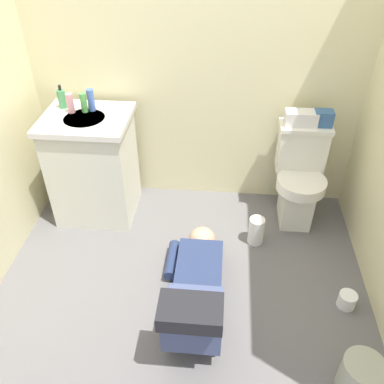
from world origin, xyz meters
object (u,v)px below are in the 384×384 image
object	(u,v)px
toiletry_bag	(324,118)
soap_dispenser	(62,99)
bottle_blue	(91,100)
tissue_box	(301,118)
paper_towel_roll	(256,231)
bottle_green	(84,103)
vanity_cabinet	(94,166)
bottle_pink	(70,103)
toilet	(299,177)
faucet	(90,101)
person_plumber	(195,291)
trash_can	(360,377)
toilet_paper_roll	(347,300)

from	to	relation	value
toiletry_bag	soap_dispenser	world-z (taller)	soap_dispenser
bottle_blue	toiletry_bag	bearing A→B (deg)	1.96
tissue_box	paper_towel_roll	distance (m)	0.85
toiletry_bag	paper_towel_roll	bearing A→B (deg)	-134.65
bottle_green	tissue_box	bearing A→B (deg)	3.02
vanity_cabinet	bottle_pink	size ratio (longest dim) A/B	6.00
toilet	tissue_box	bearing A→B (deg)	116.43
vanity_cabinet	faucet	world-z (taller)	faucet
person_plumber	paper_towel_roll	world-z (taller)	person_plumber
bottle_green	faucet	bearing A→B (deg)	73.55
bottle_pink	trash_can	xyz separation A→B (m)	(1.80, -1.36, -0.77)
faucet	toiletry_bag	xyz separation A→B (m)	(1.62, 0.01, -0.06)
person_plumber	bottle_green	world-z (taller)	bottle_green
tissue_box	bottle_green	xyz separation A→B (m)	(-1.49, -0.08, 0.09)
bottle_pink	bottle_green	size ratio (longest dim) A/B	1.01
bottle_pink	toilet_paper_roll	size ratio (longest dim) A/B	1.24
faucet	bottle_pink	xyz separation A→B (m)	(-0.11, -0.09, 0.02)
bottle_pink	tissue_box	bearing A→B (deg)	3.54
paper_towel_roll	toilet_paper_roll	world-z (taller)	paper_towel_roll
toiletry_bag	bottle_pink	size ratio (longest dim) A/B	0.91
vanity_cabinet	bottle_pink	distance (m)	0.48
vanity_cabinet	tissue_box	world-z (taller)	tissue_box
toilet_paper_roll	faucet	bearing A→B (deg)	152.50
toilet_paper_roll	person_plumber	bearing A→B (deg)	-172.87
toiletry_bag	trash_can	xyz separation A→B (m)	(0.08, -1.45, -0.69)
tissue_box	toilet_paper_roll	bearing A→B (deg)	-72.78
bottle_blue	toilet_paper_roll	world-z (taller)	bottle_blue
faucet	soap_dispenser	xyz separation A→B (m)	(-0.19, -0.02, 0.02)
trash_can	vanity_cabinet	bearing A→B (deg)	142.47
faucet	toiletry_bag	world-z (taller)	faucet
toilet	bottle_pink	world-z (taller)	bottle_pink
faucet	toiletry_bag	bearing A→B (deg)	0.38
toilet	toiletry_bag	xyz separation A→B (m)	(0.10, 0.09, 0.44)
toiletry_bag	toilet	bearing A→B (deg)	-139.23
toiletry_bag	trash_can	world-z (taller)	toiletry_bag
tissue_box	toilet_paper_roll	world-z (taller)	tissue_box
bottle_blue	bottle_pink	bearing A→B (deg)	-162.14
trash_can	paper_towel_roll	distance (m)	1.15
toiletry_bag	soap_dispenser	distance (m)	1.81
faucet	bottle_pink	distance (m)	0.14
bottle_pink	toilet	bearing A→B (deg)	0.25
toilet	toilet_paper_roll	bearing A→B (deg)	-73.84
paper_towel_roll	trash_can	bearing A→B (deg)	-65.22
toilet	toiletry_bag	distance (m)	0.46
vanity_cabinet	toilet_paper_roll	world-z (taller)	vanity_cabinet
toiletry_bag	soap_dispenser	bearing A→B (deg)	-179.03
person_plumber	paper_towel_roll	distance (m)	0.74
person_plumber	paper_towel_roll	xyz separation A→B (m)	(0.38, 0.63, -0.07)
toiletry_bag	bottle_pink	bearing A→B (deg)	-176.77
soap_dispenser	bottle_pink	world-z (taller)	soap_dispenser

